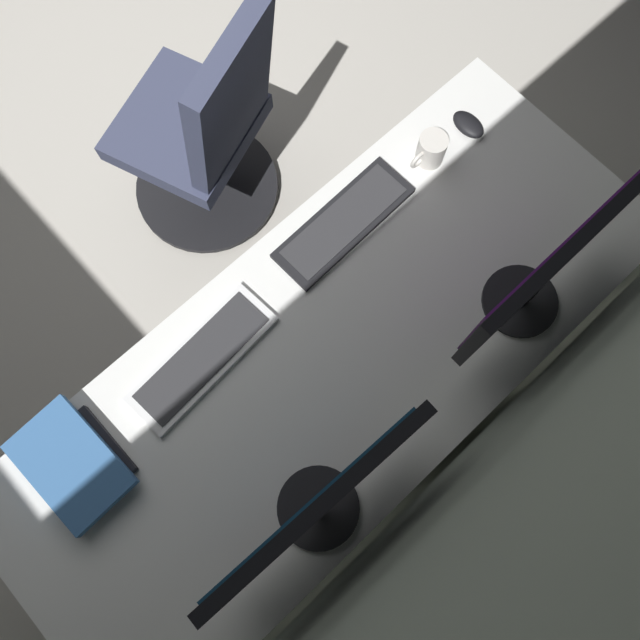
# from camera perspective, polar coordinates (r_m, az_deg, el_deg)

# --- Properties ---
(floor_plane) EXTENTS (5.29, 5.29, 0.00)m
(floor_plane) POSITION_cam_1_polar(r_m,az_deg,el_deg) (3.07, -18.18, 19.98)
(floor_plane) COLOR #B2ADA3
(wall_back) EXTENTS (5.01, 0.10, 2.60)m
(wall_back) POSITION_cam_1_polar(r_m,az_deg,el_deg) (1.20, 26.35, -3.74)
(wall_back) COLOR slate
(wall_back) RESTS_ON ground
(desk) EXTENTS (1.87, 0.75, 0.73)m
(desk) POSITION_cam_1_polar(r_m,az_deg,el_deg) (1.73, 1.13, -3.79)
(desk) COLOR white
(desk) RESTS_ON ground
(drawer_pedestal) EXTENTS (0.40, 0.51, 0.69)m
(drawer_pedestal) POSITION_cam_1_polar(r_m,az_deg,el_deg) (2.06, 4.66, -3.26)
(drawer_pedestal) COLOR white
(drawer_pedestal) RESTS_ON ground
(monitor_primary) EXTENTS (0.57, 0.20, 0.43)m
(monitor_primary) POSITION_cam_1_polar(r_m,az_deg,el_deg) (1.37, -0.26, -16.26)
(monitor_primary) COLOR black
(monitor_primary) RESTS_ON desk
(monitor_secondary) EXTENTS (0.55, 0.20, 0.41)m
(monitor_secondary) POSITION_cam_1_polar(r_m,az_deg,el_deg) (1.57, 19.59, 4.20)
(monitor_secondary) COLOR black
(monitor_secondary) RESTS_ON desk
(keyboard_main) EXTENTS (0.42, 0.15, 0.02)m
(keyboard_main) POSITION_cam_1_polar(r_m,az_deg,el_deg) (1.77, 2.11, 8.62)
(keyboard_main) COLOR black
(keyboard_main) RESTS_ON desk
(keyboard_spare) EXTENTS (0.43, 0.17, 0.02)m
(keyboard_spare) POSITION_cam_1_polar(r_m,az_deg,el_deg) (1.68, -10.37, -3.35)
(keyboard_spare) COLOR silver
(keyboard_spare) RESTS_ON desk
(mouse_main) EXTENTS (0.06, 0.10, 0.03)m
(mouse_main) POSITION_cam_1_polar(r_m,az_deg,el_deg) (1.95, 12.98, 16.49)
(mouse_main) COLOR black
(mouse_main) RESTS_ON desk
(book_stack_near) EXTENTS (0.20, 0.30, 0.06)m
(book_stack_near) POSITION_cam_1_polar(r_m,az_deg,el_deg) (1.70, -20.88, -11.77)
(book_stack_near) COLOR black
(book_stack_near) RESTS_ON desk
(coffee_mug) EXTENTS (0.12, 0.08, 0.10)m
(coffee_mug) POSITION_cam_1_polar(r_m,az_deg,el_deg) (1.86, 9.75, 14.61)
(coffee_mug) COLOR silver
(coffee_mug) RESTS_ON desk
(office_chair) EXTENTS (0.56, 0.61, 0.97)m
(office_chair) POSITION_cam_1_polar(r_m,az_deg,el_deg) (2.26, -10.08, 15.70)
(office_chair) COLOR #383D56
(office_chair) RESTS_ON ground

